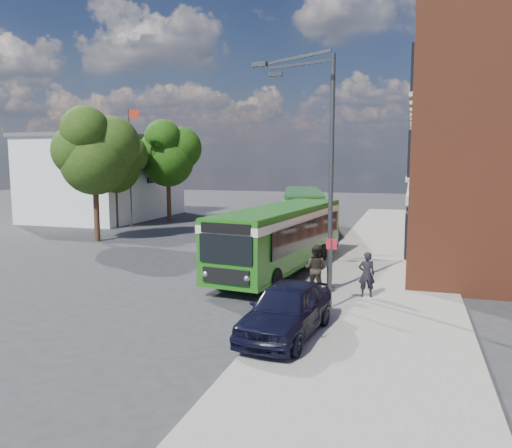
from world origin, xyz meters
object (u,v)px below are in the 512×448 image
(bus_rear, at_px, (303,207))
(bus_front, at_px, (281,233))
(parked_car, at_px, (286,309))
(street_lamp, at_px, (322,170))

(bus_rear, bearing_deg, bus_front, -82.43)
(bus_front, relative_size, parked_car, 2.48)
(bus_front, relative_size, bus_rear, 0.93)
(bus_rear, bearing_deg, street_lamp, -75.71)
(bus_rear, height_order, parked_car, bus_rear)
(bus_front, height_order, bus_rear, same)
(street_lamp, distance_m, bus_front, 5.02)
(street_lamp, xyz_separation_m, parked_car, (-0.04, -5.24, -3.88))
(street_lamp, height_order, bus_front, street_lamp)
(street_lamp, distance_m, bus_rear, 16.97)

